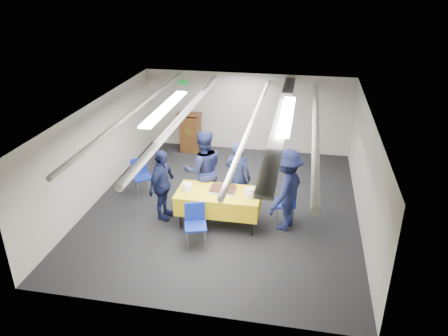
# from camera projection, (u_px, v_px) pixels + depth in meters

# --- Properties ---
(ground) EXTENTS (7.00, 7.00, 0.00)m
(ground) POSITION_uv_depth(u_px,v_px,m) (224.00, 205.00, 10.11)
(ground) COLOR black
(ground) RESTS_ON ground
(room_shell) EXTENTS (6.00, 7.00, 2.30)m
(room_shell) POSITION_uv_depth(u_px,v_px,m) (232.00, 126.00, 9.70)
(room_shell) COLOR beige
(room_shell) RESTS_ON ground
(serving_table) EXTENTS (1.75, 0.88, 0.77)m
(serving_table) POSITION_uv_depth(u_px,v_px,m) (219.00, 201.00, 9.16)
(serving_table) COLOR black
(serving_table) RESTS_ON ground
(sheet_cake) EXTENTS (0.54, 0.42, 0.09)m
(sheet_cake) POSITION_uv_depth(u_px,v_px,m) (223.00, 190.00, 9.08)
(sheet_cake) COLOR white
(sheet_cake) RESTS_ON serving_table
(plate_stack_left) EXTENTS (0.22, 0.22, 0.17)m
(plate_stack_left) POSITION_uv_depth(u_px,v_px,m) (187.00, 187.00, 9.10)
(plate_stack_left) COLOR white
(plate_stack_left) RESTS_ON serving_table
(plate_stack_right) EXTENTS (0.22, 0.22, 0.18)m
(plate_stack_right) POSITION_uv_depth(u_px,v_px,m) (250.00, 193.00, 8.88)
(plate_stack_right) COLOR white
(plate_stack_right) RESTS_ON serving_table
(podium) EXTENTS (0.62, 0.53, 1.25)m
(podium) POSITION_uv_depth(u_px,v_px,m) (191.00, 131.00, 12.84)
(podium) COLOR #5C3417
(podium) RESTS_ON ground
(chair_near) EXTENTS (0.53, 0.53, 0.87)m
(chair_near) POSITION_uv_depth(u_px,v_px,m) (195.00, 220.00, 8.53)
(chair_near) COLOR gray
(chair_near) RESTS_ON ground
(chair_right) EXTENTS (0.48, 0.48, 0.87)m
(chair_right) POSITION_uv_depth(u_px,v_px,m) (289.00, 200.00, 9.26)
(chair_right) COLOR gray
(chair_right) RESTS_ON ground
(chair_left) EXTENTS (0.59, 0.59, 0.87)m
(chair_left) POSITION_uv_depth(u_px,v_px,m) (141.00, 173.00, 10.47)
(chair_left) COLOR gray
(chair_left) RESTS_ON ground
(sailor_a) EXTENTS (0.68, 0.53, 1.64)m
(sailor_a) POSITION_uv_depth(u_px,v_px,m) (238.00, 177.00, 9.61)
(sailor_a) COLOR #0E1333
(sailor_a) RESTS_ON ground
(sailor_b) EXTENTS (1.10, 1.00, 1.85)m
(sailor_b) POSITION_uv_depth(u_px,v_px,m) (203.00, 170.00, 9.68)
(sailor_b) COLOR #0E1333
(sailor_b) RESTS_ON ground
(sailor_c) EXTENTS (0.56, 0.99, 1.59)m
(sailor_c) POSITION_uv_depth(u_px,v_px,m) (162.00, 185.00, 9.30)
(sailor_c) COLOR #0E1333
(sailor_c) RESTS_ON ground
(sailor_d) EXTENTS (1.04, 1.31, 1.77)m
(sailor_d) POSITION_uv_depth(u_px,v_px,m) (286.00, 190.00, 8.92)
(sailor_d) COLOR #0E1333
(sailor_d) RESTS_ON ground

